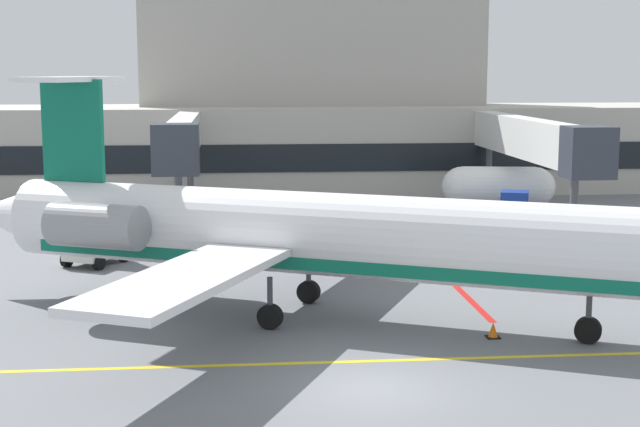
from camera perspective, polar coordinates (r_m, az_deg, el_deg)
name	(u,v)px	position (r m, az deg, el deg)	size (l,w,h in m)	color
ground	(372,391)	(27.48, 3.17, -10.76)	(120.00, 120.00, 0.11)	slate
terminal_building	(307,107)	(71.94, -0.79, 6.55)	(58.38, 11.47, 17.51)	#B7B2A8
jet_bridge_west	(183,140)	(56.10, -8.38, 4.47)	(2.40, 18.02, 6.36)	silver
jet_bridge_east	(534,140)	(57.46, 12.95, 4.38)	(2.40, 20.85, 6.28)	silver
regional_jet	(307,234)	(34.30, -0.80, -1.25)	(29.43, 21.93, 8.86)	white
baggage_tug	(526,210)	(56.41, 12.48, 0.24)	(4.31, 2.97, 1.99)	#19389E
pushback_tractor	(100,243)	(45.52, -13.34, -1.74)	(3.08, 3.38, 2.20)	silver
fuel_tank	(498,187)	(61.14, 10.86, 1.61)	(7.21, 3.28, 2.94)	white
safety_cone_alpha	(141,281)	(40.44, -10.92, -4.05)	(0.47, 0.47, 0.55)	orange
safety_cone_bravo	(421,262)	(43.75, 6.21, -2.96)	(0.47, 0.47, 0.55)	orange
safety_cone_charlie	(493,331)	(32.83, 10.54, -7.07)	(0.47, 0.47, 0.55)	orange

